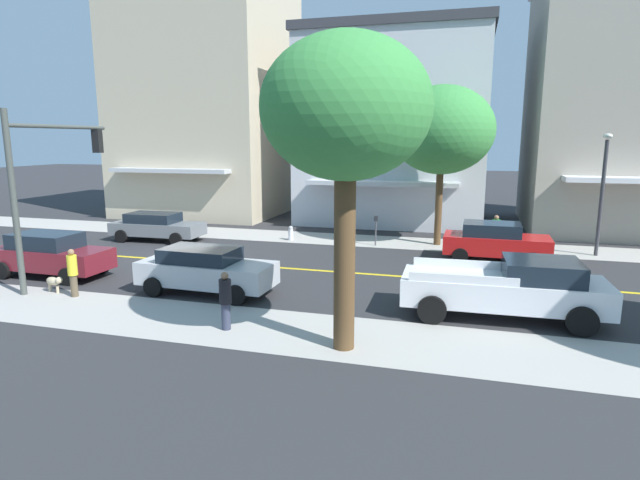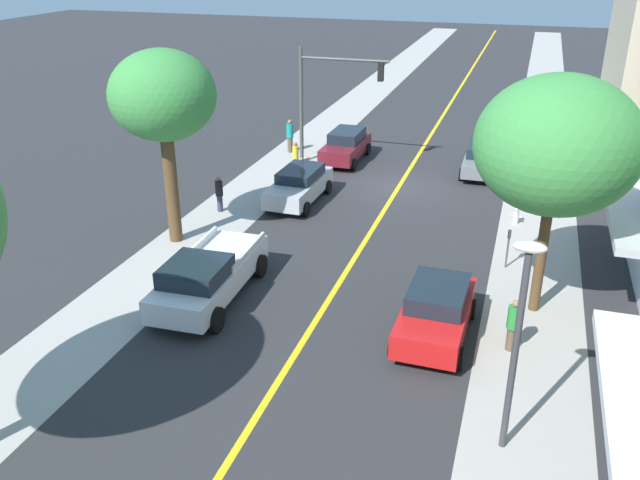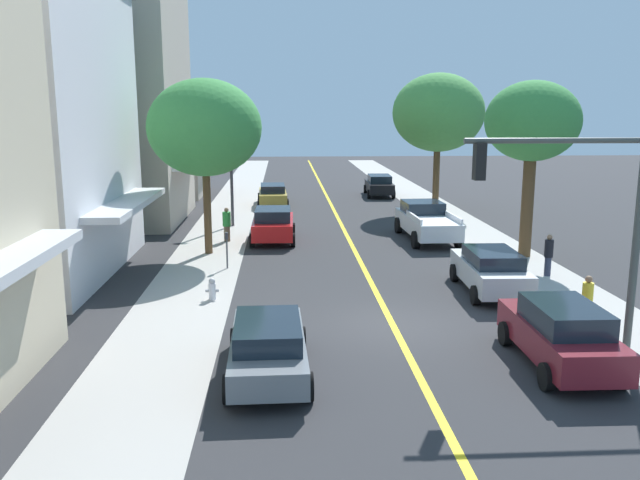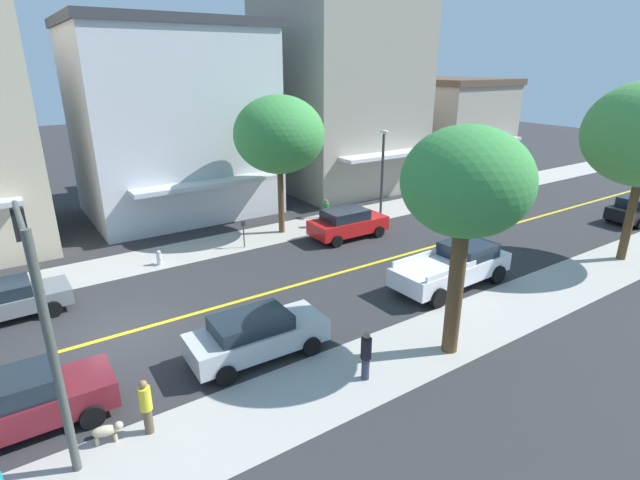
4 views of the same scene
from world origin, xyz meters
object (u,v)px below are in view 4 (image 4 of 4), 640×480
street_tree_right_corner (279,135)px  red_sedan_left_curb (348,223)px  silver_sedan_right_curb (256,334)px  pedestrian_yellow_shirt (146,405)px  maroon_sedan_right_curb (20,403)px  gold_sedan_left_curb (486,193)px  small_dog (107,431)px  grey_sedan_left_curb (0,301)px  white_pickup_truck (454,266)px  fire_hydrant (159,258)px  pedestrian_green_shirt (326,213)px  parking_meter (244,230)px  street_tree_left_near (466,184)px  black_sedan_right_curb (639,208)px  traffic_light_mast (38,295)px  pedestrian_black_shirt (366,355)px  street_lamp (383,162)px

street_tree_right_corner → red_sedan_left_curb: size_ratio=1.75×
silver_sedan_right_curb → pedestrian_yellow_shirt: 4.22m
silver_sedan_right_curb → maroon_sedan_right_curb: 6.58m
gold_sedan_left_curb → small_dog: bearing=-162.6°
grey_sedan_left_curb → silver_sedan_right_curb: 10.07m
white_pickup_truck → small_dog: white_pickup_truck is taller
fire_hydrant → red_sedan_left_curb: 9.91m
gold_sedan_left_curb → pedestrian_green_shirt: pedestrian_green_shirt is taller
parking_meter → red_sedan_left_curb: bearing=71.8°
white_pickup_truck → pedestrian_yellow_shirt: 13.50m
fire_hydrant → street_tree_right_corner: bearing=97.2°
silver_sedan_right_curb → maroon_sedan_right_curb: bearing=178.7°
gold_sedan_left_curb → pedestrian_green_shirt: bearing=168.5°
fire_hydrant → street_tree_left_near: bearing=24.5°
black_sedan_right_curb → pedestrian_yellow_shirt: size_ratio=2.96×
traffic_light_mast → maroon_sedan_right_curb: size_ratio=1.36×
silver_sedan_right_curb → street_tree_right_corner: bearing=58.2°
white_pickup_truck → pedestrian_black_shirt: size_ratio=3.55×
street_tree_left_near → pedestrian_black_shirt: size_ratio=4.64×
street_tree_right_corner → pedestrian_green_shirt: street_tree_right_corner is taller
maroon_sedan_right_curb → silver_sedan_right_curb: bearing=-2.3°
street_lamp → black_sedan_right_curb: size_ratio=1.13×
maroon_sedan_right_curb → pedestrian_black_shirt: 9.31m
grey_sedan_left_curb → street_tree_left_near: bearing=-42.5°
black_sedan_right_curb → street_tree_left_near: bearing=-168.3°
red_sedan_left_curb → silver_sedan_right_curb: 12.06m
gold_sedan_left_curb → white_pickup_truck: size_ratio=0.84×
gold_sedan_left_curb → black_sedan_right_curb: (7.69, 4.39, 0.06)m
parking_meter → grey_sedan_left_curb: 10.94m
black_sedan_right_curb → maroon_sedan_right_curb: size_ratio=1.06×
white_pickup_truck → traffic_light_mast: bearing=-179.6°
small_dog → black_sedan_right_curb: bearing=18.0°
silver_sedan_right_curb → pedestrian_yellow_shirt: (1.56, -3.92, 0.03)m
street_tree_right_corner → gold_sedan_left_curb: size_ratio=1.58×
street_lamp → small_dog: bearing=-59.0°
white_pickup_truck → pedestrian_yellow_shirt: size_ratio=3.58×
fire_hydrant → pedestrian_yellow_shirt: (11.03, -3.59, 0.48)m
black_sedan_right_curb → maroon_sedan_right_curb: maroon_sedan_right_curb is taller
street_lamp → pedestrian_green_shirt: (0.05, -4.23, -2.51)m
pedestrian_yellow_shirt → pedestrian_black_shirt: (1.36, 6.07, 0.00)m
pedestrian_black_shirt → small_dog: pedestrian_black_shirt is taller
street_tree_left_near → traffic_light_mast: (-2.85, -11.17, -1.70)m
white_pickup_truck → small_dog: size_ratio=7.36×
black_sedan_right_curb → pedestrian_yellow_shirt: (1.64, -29.63, 0.03)m
silver_sedan_right_curb → pedestrian_black_shirt: pedestrian_black_shirt is taller
street_tree_left_near → gold_sedan_left_curb: 19.91m
fire_hydrant → parking_meter: size_ratio=0.51×
street_tree_left_near → street_lamp: street_tree_left_near is taller
red_sedan_left_curb → pedestrian_yellow_shirt: (9.12, -13.31, 0.00)m
parking_meter → pedestrian_black_shirt: 12.39m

